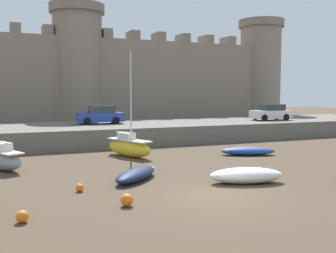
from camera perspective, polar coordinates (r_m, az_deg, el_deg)
The scene contains 12 objects.
ground_plane at distance 16.87m, azimuth 6.91°, elevation -9.99°, with size 160.00×160.00×0.00m, color #4C3D2D.
quay_road at distance 35.29m, azimuth -9.38°, elevation -0.93°, with size 62.56×10.00×1.52m, color #666059.
castle at distance 46.86m, azimuth -12.90°, elevation 7.23°, with size 56.80×6.24×17.31m.
rowboat_midflat_left at distance 19.32m, azimuth 11.28°, elevation -6.92°, with size 3.82×2.31×0.76m.
rowboat_midflat_right at distance 27.85m, azimuth 11.51°, elevation -3.47°, with size 3.95×2.50×0.58m.
sailboat_near_channel_right at distance 26.72m, azimuth -5.67°, elevation -2.90°, with size 2.60×4.33×7.07m.
rowboat_near_channel_left at distance 19.64m, azimuth -4.68°, elevation -6.91°, with size 3.38×3.46×0.58m.
mooring_buoy_mid_mud at distance 17.83m, azimuth -12.70°, elevation -8.65°, with size 0.36×0.36×0.36m, color orange.
mooring_buoy_near_channel at distance 15.32m, azimuth -6.00°, elevation -10.56°, with size 0.49×0.49×0.49m, color orange.
mooring_buoy_near_shore at distance 14.29m, azimuth -20.42°, elevation -12.16°, with size 0.42×0.42×0.42m, color orange.
car_quay_centre_west at distance 41.44m, azimuth 14.74°, elevation 1.98°, with size 4.20×2.07×1.62m.
car_quay_west at distance 35.92m, azimuth -9.75°, elevation 1.64°, with size 4.20×2.07×1.62m.
Camera 1 is at (-8.10, -14.14, 4.34)m, focal length 42.00 mm.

